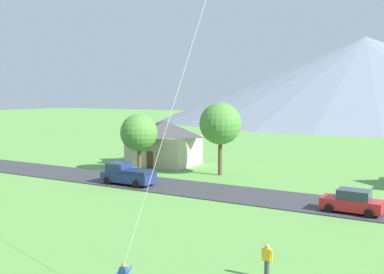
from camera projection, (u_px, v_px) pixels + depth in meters
The scene contains 8 objects.
road_strip at pixel (262, 197), 36.30m from camera, with size 160.00×6.13×0.08m, color #38383D.
mountain_west_ridge at pixel (364, 78), 151.19m from camera, with size 139.73×139.73×28.41m, color gray.
house_leftmost at pixel (164, 142), 53.17m from camera, with size 8.16×6.52×5.49m.
tree_near_left at pixel (220, 124), 46.04m from camera, with size 4.45×4.45×7.73m.
tree_center at pixel (139, 133), 48.26m from camera, with size 4.15×4.15×6.43m.
parked_car_red_mid_east at pixel (352, 202), 31.40m from camera, with size 4.27×2.22×1.68m.
pickup_truck_navy_west_side at pixel (127, 174), 41.32m from camera, with size 5.22×2.35×1.99m.
watcher_person at pixel (267, 260), 20.25m from camera, with size 0.56×0.24×1.68m.
Camera 1 is at (12.39, -4.39, 8.55)m, focal length 40.82 mm.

